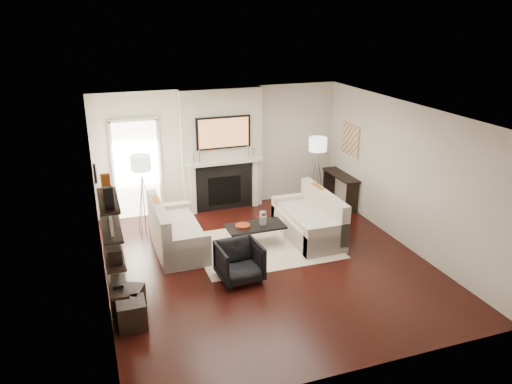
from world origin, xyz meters
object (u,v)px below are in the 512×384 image
object	(u,v)px
lamp_right_shade	(318,144)
loveseat_left_base	(178,238)
ottoman_near	(129,300)
lamp_left_shade	(141,163)
coffee_table	(255,226)
loveseat_right_base	(308,227)
armchair	(239,260)

from	to	relation	value
lamp_right_shade	loveseat_left_base	bearing A→B (deg)	-160.98
ottoman_near	lamp_right_shade	bearing A→B (deg)	33.94
lamp_left_shade	lamp_right_shade	size ratio (longest dim) A/B	1.00
coffee_table	lamp_left_shade	distance (m)	2.56
loveseat_left_base	lamp_right_shade	bearing A→B (deg)	19.02
lamp_left_shade	lamp_right_shade	bearing A→B (deg)	2.43
loveseat_right_base	coffee_table	xyz separation A→B (m)	(-1.10, -0.02, 0.19)
coffee_table	armchair	world-z (taller)	armchair
loveseat_right_base	ottoman_near	bearing A→B (deg)	-157.16
loveseat_right_base	ottoman_near	distance (m)	3.92
lamp_left_shade	ottoman_near	bearing A→B (deg)	-102.16
loveseat_right_base	lamp_right_shade	size ratio (longest dim) A/B	4.50
coffee_table	armchair	xyz separation A→B (m)	(-0.67, -1.11, -0.04)
coffee_table	lamp_left_shade	size ratio (longest dim) A/B	2.75
coffee_table	loveseat_left_base	bearing A→B (deg)	165.70
loveseat_right_base	coffee_table	bearing A→B (deg)	-178.89
coffee_table	lamp_left_shade	bearing A→B (deg)	143.95
loveseat_left_base	loveseat_right_base	bearing A→B (deg)	-7.69
lamp_left_shade	ottoman_near	world-z (taller)	lamp_left_shade
lamp_left_shade	ottoman_near	xyz separation A→B (m)	(-0.62, -2.88, -1.25)
loveseat_right_base	loveseat_left_base	bearing A→B (deg)	172.31
lamp_right_shade	lamp_left_shade	bearing A→B (deg)	-177.57
lamp_right_shade	ottoman_near	size ratio (longest dim) A/B	1.00
lamp_left_shade	lamp_right_shade	xyz separation A→B (m)	(3.90, 0.17, 0.00)
coffee_table	ottoman_near	distance (m)	2.93
coffee_table	armchair	size ratio (longest dim) A/B	1.54
coffee_table	lamp_right_shade	distance (m)	2.74
loveseat_left_base	lamp_right_shade	size ratio (longest dim) A/B	4.50
armchair	lamp_right_shade	size ratio (longest dim) A/B	1.78
loveseat_right_base	lamp_left_shade	world-z (taller)	lamp_left_shade
loveseat_left_base	coffee_table	distance (m)	1.47
loveseat_left_base	coffee_table	world-z (taller)	same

